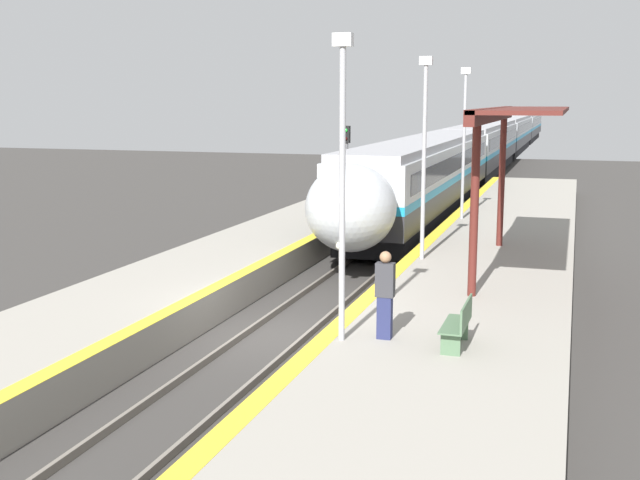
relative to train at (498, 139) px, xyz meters
The scene contains 13 objects.
ground_plane 53.31m from the train, 90.00° to the right, with size 120.00×120.00×0.00m, color #383533.
rail_left 53.32m from the train, 90.77° to the right, with size 0.08×90.00×0.15m, color slate.
rail_right 53.32m from the train, 89.23° to the right, with size 0.08×90.00×0.15m, color slate.
train is the anchor object (origin of this frame).
platform_right 53.46m from the train, 85.56° to the right, with size 4.78×64.00×0.88m.
platform_left 53.42m from the train, 93.86° to the right, with size 3.69×64.00×0.88m.
platform_bench 55.74m from the train, 85.34° to the right, with size 0.44×1.41×0.89m.
person_waiting 55.50m from the train, 86.84° to the right, with size 0.36×0.23×1.73m.
railway_signal 38.38m from the train, 93.87° to the right, with size 0.28×0.28×4.40m.
lamppost_near 55.85m from the train, 87.65° to the right, with size 0.36×0.20×5.79m.
lamppost_mid 47.46m from the train, 87.23° to the right, with size 0.36×0.20×5.79m.
lamppost_far 39.07m from the train, 86.63° to the right, with size 0.36×0.20×5.79m.
station_canopy 48.24m from the train, 84.27° to the right, with size 2.02×9.97×4.38m.
Camera 1 is at (6.46, -16.88, 5.47)m, focal length 45.00 mm.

